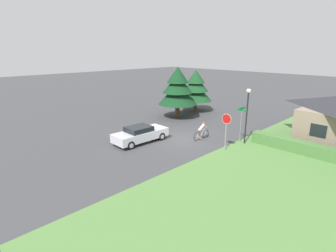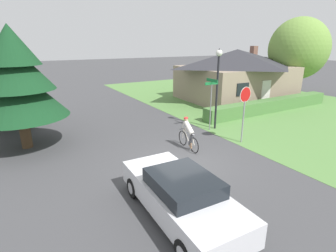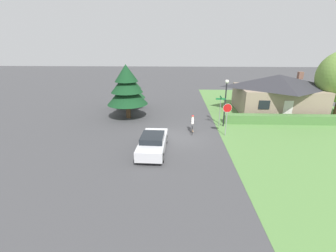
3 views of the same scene
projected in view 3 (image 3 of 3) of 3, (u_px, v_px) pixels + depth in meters
The scene contains 11 objects.
ground_plane at pixel (180, 137), 18.66m from camera, with size 140.00×140.00×0.00m, color #424244.
grass_verge_right at pixel (296, 124), 21.95m from camera, with size 16.00×36.00×0.01m, color #568442.
cottage_house at pixel (277, 93), 25.59m from camera, with size 9.43×7.54×4.42m.
hedge_row at pixel (283, 119), 21.83m from camera, with size 11.45×0.90×0.86m, color #4C7A3D.
sedan_left_lane at pixel (153, 143), 15.88m from camera, with size 1.91×4.57×1.33m.
cyclist at pixel (192, 124), 19.52m from camera, with size 0.44×1.78×1.49m.
stop_sign at pixel (227, 113), 18.37m from camera, with size 0.74×0.08×2.76m.
street_lamp at pixel (226, 94), 20.19m from camera, with size 0.35×0.35×4.44m.
street_name_sign at pixel (220, 106), 20.54m from camera, with size 0.90×0.90×2.87m.
conifer_tall_near at pixel (127, 87), 22.69m from camera, with size 4.14×4.14×5.50m.
conifer_tall_far at pixel (128, 85), 26.49m from camera, with size 3.88×3.88×4.94m.
Camera 3 is at (-0.20, -17.31, 7.11)m, focal length 24.00 mm.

